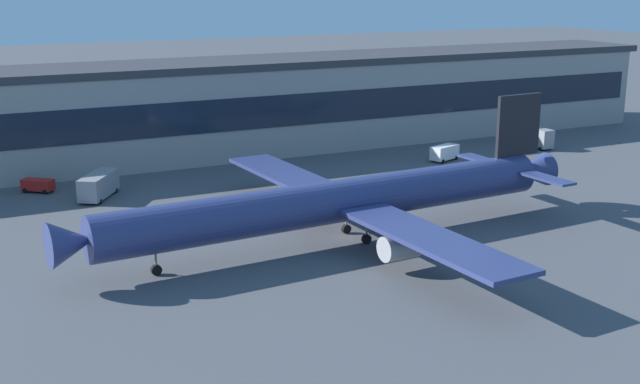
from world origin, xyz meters
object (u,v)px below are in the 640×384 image
object	(u,v)px
stair_truck	(537,137)
crew_van	(445,152)
follow_me_car	(37,185)
fuel_truck	(98,185)
airliner	(343,201)

from	to	relation	value
stair_truck	crew_van	size ratio (longest dim) A/B	1.08
follow_me_car	fuel_truck	bearing A→B (deg)	-45.17
fuel_truck	follow_me_car	bearing A→B (deg)	134.83
stair_truck	follow_me_car	bearing A→B (deg)	175.03
airliner	crew_van	xyz separation A→B (m)	(34.65, 29.65, -3.35)
crew_van	follow_me_car	bearing A→B (deg)	172.19
stair_truck	crew_van	distance (m)	20.53
airliner	fuel_truck	bearing A→B (deg)	124.34
stair_truck	crew_van	bearing A→B (deg)	-176.12
airliner	crew_van	size ratio (longest dim) A/B	11.41
stair_truck	fuel_truck	bearing A→B (deg)	179.87
airliner	crew_van	world-z (taller)	airliner
follow_me_car	stair_truck	world-z (taller)	stair_truck
fuel_truck	follow_me_car	distance (m)	10.02
follow_me_car	stair_truck	bearing A→B (deg)	-4.97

